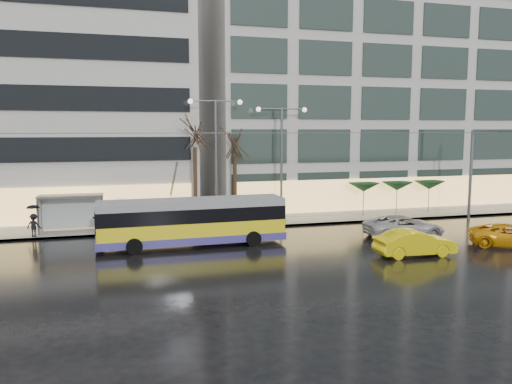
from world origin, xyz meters
name	(u,v)px	position (x,y,z in m)	size (l,w,h in m)	color
ground	(218,265)	(0.00, 0.00, 0.00)	(140.00, 140.00, 0.00)	black
sidewalk	(209,217)	(2.00, 14.00, 0.07)	(80.00, 10.00, 0.15)	gray
kerb	(221,229)	(2.00, 9.05, 0.07)	(80.00, 0.10, 0.15)	slate
building_right	(374,70)	(19.00, 19.00, 12.65)	(32.00, 14.00, 25.00)	beige
trolleybus	(192,223)	(-0.65, 4.74, 1.40)	(11.24, 4.44, 5.18)	yellow
catenary	(209,171)	(1.00, 7.94, 4.25)	(42.24, 5.12, 7.00)	#595B60
bus_shelter	(65,205)	(-8.38, 10.69, 1.96)	(4.20, 1.60, 2.51)	#595B60
street_lamp_near	(216,144)	(2.00, 10.80, 5.99)	(3.96, 0.36, 9.03)	#595B60
street_lamp_far	(282,147)	(7.00, 10.80, 5.71)	(3.96, 0.36, 8.53)	#595B60
tree_a	(195,129)	(0.50, 11.00, 7.09)	(3.20, 3.20, 8.40)	black
tree_b	(235,138)	(3.50, 11.20, 6.40)	(3.20, 3.20, 7.70)	black
parasol_a	(364,187)	(14.00, 11.00, 2.45)	(2.50, 2.50, 2.65)	#595B60
parasol_b	(397,186)	(17.00, 11.00, 2.45)	(2.50, 2.50, 2.65)	#595B60
parasol_c	(429,185)	(20.00, 11.00, 2.45)	(2.50, 2.50, 2.65)	#595B60
taxi_b	(415,243)	(10.96, -0.95, 0.74)	(1.56, 4.48, 1.48)	yellow
taxi_c	(512,236)	(17.87, -0.55, 0.67)	(2.24, 4.85, 1.35)	orange
sedan_silver	(404,226)	(13.04, 3.48, 0.72)	(2.40, 5.20, 1.45)	#B2B3B7
pedestrian_a	(120,208)	(-4.86, 11.04, 1.59)	(1.22, 1.23, 2.19)	black
pedestrian_b	(98,218)	(-6.28, 10.23, 1.03)	(1.08, 1.03, 1.76)	black
pedestrian_c	(34,220)	(-10.22, 9.40, 1.27)	(1.10, 1.06, 2.11)	black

